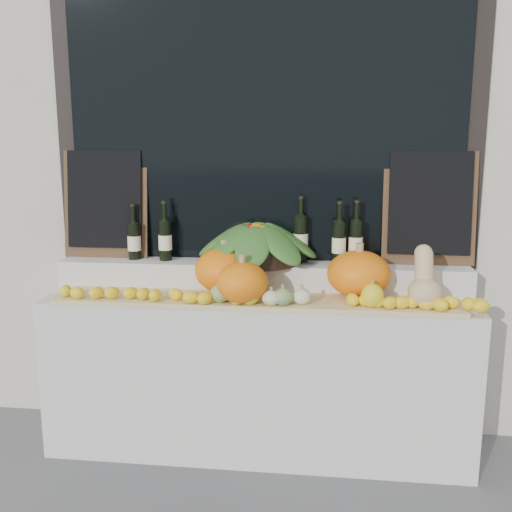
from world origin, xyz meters
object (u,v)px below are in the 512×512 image
butternut_squash (424,282)px  produce_bowl (257,243)px  pumpkin_left (225,270)px  pumpkin_right (359,274)px  wine_bottle_tall (301,238)px

butternut_squash → produce_bowl: produce_bowl is taller
pumpkin_left → butternut_squash: bearing=-7.9°
pumpkin_right → produce_bowl: size_ratio=0.47×
pumpkin_right → butternut_squash: bearing=-24.4°
produce_bowl → wine_bottle_tall: 0.25m
pumpkin_left → wine_bottle_tall: wine_bottle_tall is taller
pumpkin_left → pumpkin_right: pumpkin_left is taller
pumpkin_left → wine_bottle_tall: (0.40, 0.22, 0.14)m
produce_bowl → wine_bottle_tall: (0.24, 0.06, 0.02)m
produce_bowl → wine_bottle_tall: bearing=13.7°
produce_bowl → butternut_squash: bearing=-19.1°
pumpkin_left → produce_bowl: 0.25m
butternut_squash → wine_bottle_tall: wine_bottle_tall is taller
pumpkin_right → produce_bowl: bearing=164.0°
pumpkin_left → wine_bottle_tall: size_ratio=0.88×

